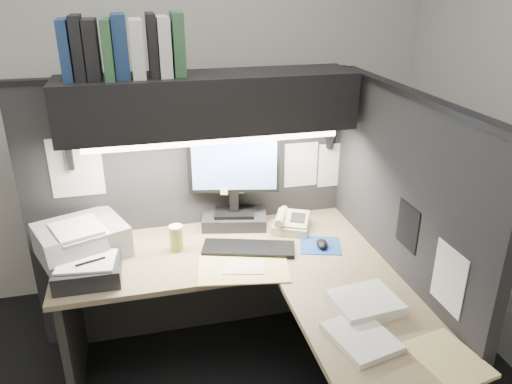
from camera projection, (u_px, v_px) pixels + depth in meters
wall_back at (174, 101)px, 3.32m from camera, size 3.50×0.04×2.70m
partition_back at (193, 211)px, 3.03m from camera, size 1.90×0.06×1.60m
partition_right at (395, 252)px, 2.58m from camera, size 0.06×1.50×1.60m
desk at (302, 348)px, 2.43m from camera, size 1.70×1.53×0.73m
overhead_shelf at (209, 103)px, 2.62m from camera, size 1.55×0.34×0.30m
task_light_tube at (215, 141)px, 2.56m from camera, size 1.32×0.04×0.04m
monitor at (234, 191)px, 2.92m from camera, size 0.52×0.31×0.57m
keyboard at (249, 248)px, 2.73m from camera, size 0.53×0.31×0.02m
mousepad at (320, 245)px, 2.78m from camera, size 0.27×0.26×0.00m
mouse at (322, 244)px, 2.75m from camera, size 0.09×0.11×0.04m
telephone at (292, 223)px, 2.94m from camera, size 0.28×0.28×0.08m
coffee_cup at (176, 239)px, 2.71m from camera, size 0.09×0.09×0.14m
printer at (82, 240)px, 2.66m from camera, size 0.53×0.50×0.17m
notebook_stack at (88, 271)px, 2.45m from camera, size 0.32×0.26×0.09m
open_folder at (244, 268)px, 2.56m from camera, size 0.50×0.37×0.01m
paper_stack_a at (365, 303)px, 2.24m from camera, size 0.31×0.27×0.05m
paper_stack_b at (361, 337)px, 2.05m from camera, size 0.28×0.32×0.03m
manila_stack at (448, 360)px, 1.93m from camera, size 0.28×0.33×0.02m
binder_row at (124, 47)px, 2.42m from camera, size 0.59×0.26×0.30m
pinned_papers at (272, 189)px, 2.69m from camera, size 1.76×1.31×0.51m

